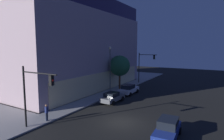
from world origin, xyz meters
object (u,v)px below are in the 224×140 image
modern_building (58,45)px  car_blue (168,129)px  traffic_light_far_corner (144,63)px  car_grey (112,97)px  traffic_light_near_corner (34,89)px  street_lamp_sidewalk (110,65)px  pedestrian_waiting (47,111)px  sidewalk_tree (120,66)px  car_white (129,89)px

modern_building → car_blue: size_ratio=6.62×
traffic_light_far_corner → car_grey: (-16.12, -1.30, -3.85)m
traffic_light_near_corner → street_lamp_sidewalk: size_ratio=0.75×
traffic_light_near_corner → street_lamp_sidewalk: street_lamp_sidewalk is taller
street_lamp_sidewalk → car_blue: street_lamp_sidewalk is taller
pedestrian_waiting → modern_building: bearing=43.0°
traffic_light_near_corner → pedestrian_waiting: traffic_light_near_corner is taller
modern_building → sidewalk_tree: bearing=-81.2°
car_blue → car_white: car_blue is taller
sidewalk_tree → car_grey: bearing=-158.8°
traffic_light_far_corner → pedestrian_waiting: traffic_light_far_corner is taller
traffic_light_far_corner → street_lamp_sidewalk: street_lamp_sidewalk is taller
car_grey → pedestrian_waiting: bearing=166.7°
traffic_light_near_corner → pedestrian_waiting: size_ratio=3.38×
street_lamp_sidewalk → modern_building: bearing=81.0°
sidewalk_tree → car_white: bearing=-126.1°
car_grey → car_blue: bearing=-125.6°
traffic_light_far_corner → pedestrian_waiting: size_ratio=3.75×
modern_building → car_blue: bearing=-115.5°
traffic_light_near_corner → car_blue: 12.70m
modern_building → car_grey: bearing=-108.9°
sidewalk_tree → car_blue: bearing=-139.4°
pedestrian_waiting → sidewalk_tree: bearing=2.4°
traffic_light_far_corner → traffic_light_near_corner: bearing=179.8°
street_lamp_sidewalk → car_white: street_lamp_sidewalk is taller
modern_building → traffic_light_far_corner: bearing=-57.0°
car_grey → car_white: bearing=1.7°
street_lamp_sidewalk → sidewalk_tree: street_lamp_sidewalk is taller
street_lamp_sidewalk → pedestrian_waiting: bearing=-179.1°
modern_building → pedestrian_waiting: bearing=-137.0°
traffic_light_near_corner → traffic_light_far_corner: traffic_light_far_corner is taller
modern_building → street_lamp_sidewalk: modern_building is taller
sidewalk_tree → traffic_light_far_corner: bearing=-12.7°
traffic_light_near_corner → car_grey: 12.61m
pedestrian_waiting → car_white: pedestrian_waiting is taller
traffic_light_near_corner → car_grey: bearing=-6.6°
car_grey → car_white: car_white is taller
sidewalk_tree → traffic_light_near_corner: bearing=-175.1°
traffic_light_near_corner → pedestrian_waiting: bearing=24.3°
traffic_light_near_corner → car_grey: (12.06, -1.40, -3.39)m
traffic_light_near_corner → traffic_light_far_corner: (28.18, -0.10, 0.45)m
street_lamp_sidewalk → car_blue: (-10.53, -12.30, -4.36)m
car_blue → pedestrian_waiting: bearing=103.9°
traffic_light_near_corner → car_white: bearing=-3.9°
sidewalk_tree → car_grey: (-8.02, -3.12, -3.83)m
pedestrian_waiting → street_lamp_sidewalk: bearing=0.9°
modern_building → car_white: bearing=-90.0°
car_white → traffic_light_near_corner: bearing=176.1°
modern_building → sidewalk_tree: size_ratio=4.65×
car_white → sidewalk_tree: bearing=53.9°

